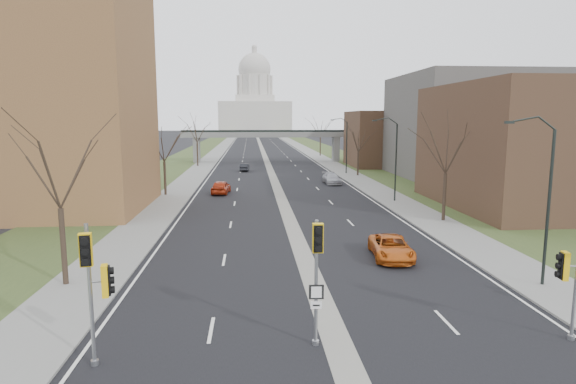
{
  "coord_description": "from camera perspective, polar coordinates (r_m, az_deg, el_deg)",
  "views": [
    {
      "loc": [
        -3.28,
        -16.94,
        8.64
      ],
      "look_at": [
        -1.03,
        12.03,
        4.22
      ],
      "focal_mm": 30.0,
      "sensor_mm": 36.0,
      "label": 1
    }
  ],
  "objects": [
    {
      "name": "tree_right_c",
      "position": [
        113.13,
        3.87,
        7.83
      ],
      "size": [
        7.65,
        7.65,
        9.99
      ],
      "color": "#382B21",
      "rests_on": "sidewalk_right"
    },
    {
      "name": "tree_right_a",
      "position": [
        42.26,
        18.32,
        5.5
      ],
      "size": [
        7.2,
        7.2,
        9.4
      ],
      "color": "#382B21",
      "rests_on": "sidewalk_right"
    },
    {
      "name": "car_left_far",
      "position": [
        80.72,
        -5.16,
        2.93
      ],
      "size": [
        1.62,
        3.92,
        1.26
      ],
      "primitive_type": "imported",
      "rotation": [
        0.0,
        0.0,
        3.07
      ],
      "color": "black",
      "rests_on": "ground"
    },
    {
      "name": "tree_left_c",
      "position": [
        89.49,
        -10.77,
        7.49
      ],
      "size": [
        7.65,
        7.65,
        9.99
      ],
      "color": "#382B21",
      "rests_on": "sidewalk_left"
    },
    {
      "name": "ground",
      "position": [
        19.3,
        6.14,
        -17.99
      ],
      "size": [
        700.0,
        700.0,
        0.0
      ],
      "primitive_type": "plane",
      "color": "black",
      "rests_on": "ground"
    },
    {
      "name": "median_strip",
      "position": [
        167.2,
        -3.33,
        5.69
      ],
      "size": [
        1.2,
        600.0,
        0.02
      ],
      "primitive_type": "cube",
      "color": "gray",
      "rests_on": "ground"
    },
    {
      "name": "streetlight_near",
      "position": [
        27.07,
        27.46,
        4.11
      ],
      "size": [
        2.61,
        0.2,
        8.7
      ],
      "color": "black",
      "rests_on": "sidewalk_right"
    },
    {
      "name": "tree_left_b",
      "position": [
        55.85,
        -14.53,
        5.91
      ],
      "size": [
        6.75,
        6.75,
        8.81
      ],
      "color": "#382B21",
      "rests_on": "sidewalk_left"
    },
    {
      "name": "signal_pole_left",
      "position": [
        17.92,
        -21.95,
        -9.11
      ],
      "size": [
        0.86,
        1.07,
        5.14
      ],
      "rotation": [
        0.0,
        0.0,
        0.22
      ],
      "color": "gray",
      "rests_on": "ground"
    },
    {
      "name": "sidewalk_right",
      "position": [
        167.86,
        0.79,
        5.73
      ],
      "size": [
        4.0,
        600.0,
        0.12
      ],
      "primitive_type": "cube",
      "color": "gray",
      "rests_on": "ground"
    },
    {
      "name": "commercial_block_mid",
      "position": [
        75.72,
        20.13,
        7.28
      ],
      "size": [
        18.0,
        22.0,
        15.0
      ],
      "primitive_type": "cube",
      "color": "#55514D",
      "rests_on": "ground"
    },
    {
      "name": "car_left_near",
      "position": [
        56.58,
        -7.95,
        0.6
      ],
      "size": [
        2.33,
        4.78,
        1.57
      ],
      "primitive_type": "imported",
      "rotation": [
        0.0,
        0.0,
        3.04
      ],
      "color": "#AC2F13",
      "rests_on": "ground"
    },
    {
      "name": "car_right_near",
      "position": [
        30.93,
        12.13,
        -6.43
      ],
      "size": [
        2.79,
        5.21,
        1.39
      ],
      "primitive_type": "imported",
      "rotation": [
        0.0,
        0.0,
        -0.1
      ],
      "color": "#BE5414",
      "rests_on": "ground"
    },
    {
      "name": "tree_left_a",
      "position": [
        26.84,
        -25.7,
        3.52
      ],
      "size": [
        7.2,
        7.2,
        9.4
      ],
      "color": "#382B21",
      "rests_on": "sidewalk_left"
    },
    {
      "name": "streetlight_far",
      "position": [
        76.31,
        6.39,
        7.34
      ],
      "size": [
        2.61,
        0.2,
        8.7
      ],
      "color": "black",
      "rests_on": "sidewalk_right"
    },
    {
      "name": "road_surface",
      "position": [
        167.2,
        -3.33,
        5.69
      ],
      "size": [
        20.0,
        600.0,
        0.01
      ],
      "primitive_type": "cube",
      "color": "black",
      "rests_on": "ground"
    },
    {
      "name": "grass_verge_right",
      "position": [
        168.51,
        2.83,
        5.73
      ],
      "size": [
        8.0,
        600.0,
        0.1
      ],
      "primitive_type": "cube",
      "color": "#2B3C1C",
      "rests_on": "ground"
    },
    {
      "name": "streetlight_mid",
      "position": [
        51.01,
        11.89,
        6.58
      ],
      "size": [
        2.61,
        0.2,
        8.7
      ],
      "color": "black",
      "rests_on": "sidewalk_right"
    },
    {
      "name": "sidewalk_left",
      "position": [
        167.39,
        -7.46,
        5.65
      ],
      "size": [
        4.0,
        600.0,
        0.12
      ],
      "primitive_type": "cube",
      "color": "gray",
      "rests_on": "ground"
    },
    {
      "name": "grass_verge_left",
      "position": [
        167.81,
        -9.51,
        5.61
      ],
      "size": [
        8.0,
        600.0,
        0.1
      ],
      "primitive_type": "cube",
      "color": "#2B3C1C",
      "rests_on": "ground"
    },
    {
      "name": "commercial_block_near",
      "position": [
        52.64,
        26.89,
        4.85
      ],
      "size": [
        16.0,
        20.0,
        12.0
      ],
      "primitive_type": "cube",
      "color": "#4D3424",
      "rests_on": "ground"
    },
    {
      "name": "signal_pole_right",
      "position": [
        21.53,
        30.94,
        -6.94
      ],
      "size": [
        0.86,
        1.02,
        5.06
      ],
      "rotation": [
        0.0,
        0.0,
        -0.17
      ],
      "color": "gray",
      "rests_on": "ground"
    },
    {
      "name": "capitol",
      "position": [
        337.11,
        -3.95,
        10.34
      ],
      "size": [
        48.0,
        42.0,
        55.75
      ],
      "color": "beige",
      "rests_on": "ground"
    },
    {
      "name": "apartment_building",
      "position": [
        52.2,
        -30.75,
        10.06
      ],
      "size": [
        25.0,
        16.0,
        22.0
      ],
      "primitive_type": "cube",
      "color": "brown",
      "rests_on": "ground"
    },
    {
      "name": "tree_right_b",
      "position": [
        73.82,
        8.36,
        6.38
      ],
      "size": [
        6.3,
        6.3,
        8.22
      ],
      "color": "#382B21",
      "rests_on": "sidewalk_right"
    },
    {
      "name": "car_right_mid",
      "position": [
        64.84,
        5.18,
        1.61
      ],
      "size": [
        2.22,
        5.02,
        1.43
      ],
      "primitive_type": "imported",
      "rotation": [
        0.0,
        0.0,
        0.04
      ],
      "color": "#9FA0A6",
      "rests_on": "ground"
    },
    {
      "name": "signal_pole_median",
      "position": [
        18.0,
        3.47,
        -8.18
      ],
      "size": [
        0.57,
        0.8,
        4.93
      ],
      "rotation": [
        0.0,
        0.0,
        -0.03
      ],
      "color": "gray",
      "rests_on": "ground"
    },
    {
      "name": "pedestrian_bridge",
      "position": [
        97.07,
        -2.52,
        6.41
      ],
      "size": [
        34.0,
        3.0,
        6.45
      ],
      "color": "slate",
      "rests_on": "ground"
    },
    {
      "name": "commercial_block_far",
      "position": [
        90.62,
        11.83,
        6.18
      ],
      "size": [
        14.0,
        14.0,
        10.0
      ],
      "primitive_type": "cube",
      "color": "#4D3424",
      "rests_on": "ground"
    }
  ]
}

